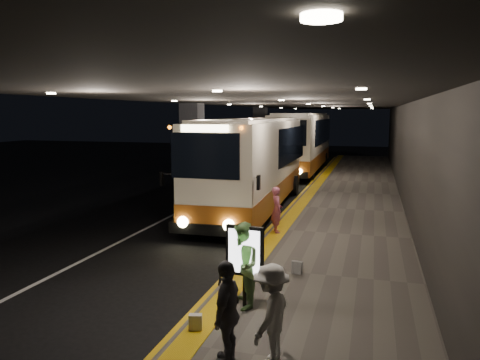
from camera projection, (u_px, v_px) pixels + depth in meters
The scene contains 18 objects.
ground at pixel (191, 235), 15.51m from camera, with size 90.00×90.00×0.00m, color black.
lane_line_white at pixel (195, 204), 20.76m from camera, with size 0.12×50.00×0.01m, color silver.
kerb_stripe_yellow at pixel (288, 209), 19.63m from camera, with size 0.18×50.00×0.01m, color gold.
sidewalk at pixel (346, 211), 18.96m from camera, with size 4.50×50.00×0.15m, color #514C44.
tactile_strip at pixel (299, 206), 19.47m from camera, with size 0.50×50.00×0.01m, color gold.
terminal_wall at pixel (408, 139), 17.93m from camera, with size 0.10×50.00×6.00m, color black.
support_columns at pixel (192, 157), 19.41m from camera, with size 0.80×24.80×4.40m.
canopy at pixel (293, 98), 18.94m from camera, with size 9.00×50.00×0.40m, color black.
coach_main at pixel (254, 168), 19.34m from camera, with size 2.85×11.85×3.67m.
coach_second at pixel (302, 145), 32.05m from camera, with size 2.71×12.39×3.89m.
passenger_boarding at pixel (277, 210), 15.08m from camera, with size 0.55×0.36×1.50m, color #A94E68.
passenger_waiting_green at pixel (243, 265), 9.23m from camera, with size 0.83×0.52×1.72m, color #567D45.
passenger_waiting_white at pixel (271, 314), 7.17m from camera, with size 1.01×0.47×1.57m, color silver.
passenger_waiting_grey at pixel (227, 312), 7.13m from camera, with size 0.96×0.49×1.64m, color #4D4C51.
bag_polka at pixel (297, 267), 11.26m from camera, with size 0.25×0.11×0.30m, color black.
bag_plain at pixel (195, 322), 8.32m from camera, with size 0.23×0.14×0.29m, color beige.
info_sign at pixel (245, 253), 9.22m from camera, with size 0.79×0.22×1.65m.
stanchion_post at pixel (246, 248), 11.69m from camera, with size 0.05×0.05×1.00m, color black.
Camera 1 is at (5.73, -14.06, 3.98)m, focal length 35.00 mm.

